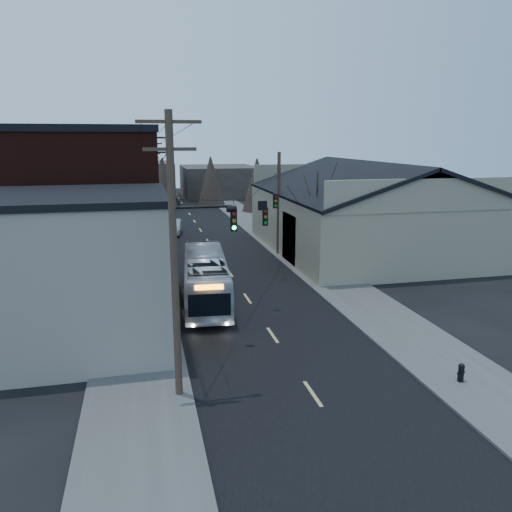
{
  "coord_description": "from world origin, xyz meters",
  "views": [
    {
      "loc": [
        -6.04,
        -14.45,
        9.55
      ],
      "look_at": [
        0.21,
        12.58,
        3.0
      ],
      "focal_mm": 35.0,
      "sensor_mm": 36.0,
      "label": 1
    }
  ],
  "objects": [
    {
      "name": "bus",
      "position": [
        -2.53,
        14.09,
        1.46
      ],
      "size": [
        3.39,
        10.66,
        2.92
      ],
      "primitive_type": "imported",
      "rotation": [
        0.0,
        0.0,
        3.05
      ],
      "color": "#B8BFC5",
      "rests_on": "ground"
    },
    {
      "name": "building_brick",
      "position": [
        -10.0,
        20.0,
        5.0
      ],
      "size": [
        10.0,
        12.0,
        10.0
      ],
      "primitive_type": "cube",
      "color": "black",
      "rests_on": "ground"
    },
    {
      "name": "warehouse",
      "position": [
        13.0,
        25.0,
        2.7
      ],
      "size": [
        16.16,
        20.6,
        7.73
      ],
      "color": "#7C6F5A",
      "rests_on": "ground"
    },
    {
      "name": "sidewalk_right",
      "position": [
        6.5,
        30.0,
        0.06
      ],
      "size": [
        4.0,
        110.0,
        0.12
      ],
      "primitive_type": "cube",
      "color": "#474744",
      "rests_on": "ground"
    },
    {
      "name": "sidewalk_left",
      "position": [
        -6.5,
        30.0,
        0.06
      ],
      "size": [
        4.0,
        110.0,
        0.12
      ],
      "primitive_type": "cube",
      "color": "#474744",
      "rests_on": "ground"
    },
    {
      "name": "parked_car",
      "position": [
        -3.0,
        36.36,
        0.73
      ],
      "size": [
        2.14,
        4.61,
        1.46
      ],
      "primitive_type": "imported",
      "rotation": [
        0.0,
        0.0,
        -0.14
      ],
      "color": "#97999E",
      "rests_on": "ground"
    },
    {
      "name": "building_far_left",
      "position": [
        -6.0,
        65.0,
        3.0
      ],
      "size": [
        10.0,
        12.0,
        6.0
      ],
      "primitive_type": "cube",
      "color": "#2D2924",
      "rests_on": "ground"
    },
    {
      "name": "road_surface",
      "position": [
        0.0,
        30.0,
        0.01
      ],
      "size": [
        9.0,
        110.0,
        0.02
      ],
      "primitive_type": "cube",
      "color": "black",
      "rests_on": "ground"
    },
    {
      "name": "building_clapboard",
      "position": [
        -9.0,
        9.0,
        3.5
      ],
      "size": [
        8.0,
        8.0,
        7.0
      ],
      "primitive_type": "cube",
      "color": "gray",
      "rests_on": "ground"
    },
    {
      "name": "ground",
      "position": [
        0.0,
        0.0,
        0.0
      ],
      "size": [
        160.0,
        160.0,
        0.0
      ],
      "primitive_type": "plane",
      "color": "black",
      "rests_on": "ground"
    },
    {
      "name": "bare_tree",
      "position": [
        6.5,
        20.0,
        3.6
      ],
      "size": [
        0.4,
        0.4,
        7.2
      ],
      "primitive_type": "cone",
      "color": "black",
      "rests_on": "ground"
    },
    {
      "name": "utility_lines",
      "position": [
        -3.11,
        24.14,
        4.95
      ],
      "size": [
        11.24,
        45.28,
        10.5
      ],
      "color": "#382B1E",
      "rests_on": "ground"
    },
    {
      "name": "fire_hydrant",
      "position": [
        6.01,
        1.45,
        0.53
      ],
      "size": [
        0.37,
        0.26,
        0.76
      ],
      "rotation": [
        0.0,
        0.0,
        0.32
      ],
      "color": "black",
      "rests_on": "sidewalk_right"
    },
    {
      "name": "building_far_right",
      "position": [
        7.0,
        70.0,
        2.5
      ],
      "size": [
        12.0,
        14.0,
        5.0
      ],
      "primitive_type": "cube",
      "color": "#2D2924",
      "rests_on": "ground"
    },
    {
      "name": "building_left_far",
      "position": [
        -9.5,
        36.0,
        3.5
      ],
      "size": [
        9.0,
        14.0,
        7.0
      ],
      "primitive_type": "cube",
      "color": "#2D2924",
      "rests_on": "ground"
    }
  ]
}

